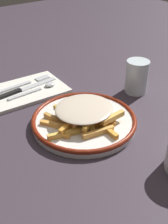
{
  "coord_description": "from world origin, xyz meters",
  "views": [
    {
      "loc": [
        0.45,
        -0.35,
        0.4
      ],
      "look_at": [
        0.0,
        0.0,
        0.04
      ],
      "focal_mm": 45.36,
      "sensor_mm": 36.0,
      "label": 1
    }
  ],
  "objects_px": {
    "knife": "(19,90)",
    "spoon": "(40,88)",
    "fries_heap": "(83,113)",
    "napkin": "(25,91)",
    "water_glass": "(137,77)",
    "plate": "(84,120)",
    "fork": "(24,84)"
  },
  "relations": [
    {
      "from": "plate",
      "to": "fries_heap",
      "type": "relative_size",
      "value": 1.31
    },
    {
      "from": "plate",
      "to": "napkin",
      "type": "distance_m",
      "value": 0.24
    },
    {
      "from": "plate",
      "to": "fork",
      "type": "bearing_deg",
      "value": -175.12
    },
    {
      "from": "knife",
      "to": "water_glass",
      "type": "relative_size",
      "value": 2.19
    },
    {
      "from": "fork",
      "to": "knife",
      "type": "relative_size",
      "value": 0.84
    },
    {
      "from": "napkin",
      "to": "spoon",
      "type": "xyz_separation_m",
      "value": [
        0.03,
        0.03,
        0.01
      ]
    },
    {
      "from": "knife",
      "to": "spoon",
      "type": "height_order",
      "value": "spoon"
    },
    {
      "from": "napkin",
      "to": "water_glass",
      "type": "distance_m",
      "value": 0.33
    },
    {
      "from": "knife",
      "to": "spoon",
      "type": "relative_size",
      "value": 1.38
    },
    {
      "from": "fries_heap",
      "to": "fork",
      "type": "relative_size",
      "value": 1.11
    },
    {
      "from": "plate",
      "to": "spoon",
      "type": "height_order",
      "value": "plate"
    },
    {
      "from": "water_glass",
      "to": "fork",
      "type": "bearing_deg",
      "value": -132.36
    },
    {
      "from": "knife",
      "to": "spoon",
      "type": "distance_m",
      "value": 0.06
    },
    {
      "from": "spoon",
      "to": "knife",
      "type": "bearing_deg",
      "value": -116.31
    },
    {
      "from": "water_glass",
      "to": "spoon",
      "type": "bearing_deg",
      "value": -126.99
    },
    {
      "from": "spoon",
      "to": "napkin",
      "type": "bearing_deg",
      "value": -128.51
    },
    {
      "from": "knife",
      "to": "spoon",
      "type": "xyz_separation_m",
      "value": [
        0.03,
        0.05,
        0.0
      ]
    },
    {
      "from": "napkin",
      "to": "fork",
      "type": "height_order",
      "value": "fork"
    },
    {
      "from": "napkin",
      "to": "fork",
      "type": "distance_m",
      "value": 0.03
    },
    {
      "from": "fries_heap",
      "to": "napkin",
      "type": "height_order",
      "value": "fries_heap"
    },
    {
      "from": "fries_heap",
      "to": "knife",
      "type": "height_order",
      "value": "fries_heap"
    },
    {
      "from": "plate",
      "to": "fork",
      "type": "distance_m",
      "value": 0.26
    },
    {
      "from": "napkin",
      "to": "fork",
      "type": "relative_size",
      "value": 1.29
    },
    {
      "from": "napkin",
      "to": "knife",
      "type": "height_order",
      "value": "knife"
    },
    {
      "from": "fries_heap",
      "to": "water_glass",
      "type": "xyz_separation_m",
      "value": [
        -0.04,
        0.23,
        0.01
      ]
    },
    {
      "from": "plate",
      "to": "fries_heap",
      "type": "distance_m",
      "value": 0.03
    },
    {
      "from": "fries_heap",
      "to": "spoon",
      "type": "bearing_deg",
      "value": 178.46
    },
    {
      "from": "fries_heap",
      "to": "napkin",
      "type": "relative_size",
      "value": 0.86
    },
    {
      "from": "water_glass",
      "to": "knife",
      "type": "bearing_deg",
      "value": -125.1
    },
    {
      "from": "plate",
      "to": "water_glass",
      "type": "bearing_deg",
      "value": 99.73
    },
    {
      "from": "napkin",
      "to": "fries_heap",
      "type": "bearing_deg",
      "value": 7.02
    },
    {
      "from": "fries_heap",
      "to": "spoon",
      "type": "xyz_separation_m",
      "value": [
        -0.21,
        0.01,
        -0.02
      ]
    }
  ]
}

